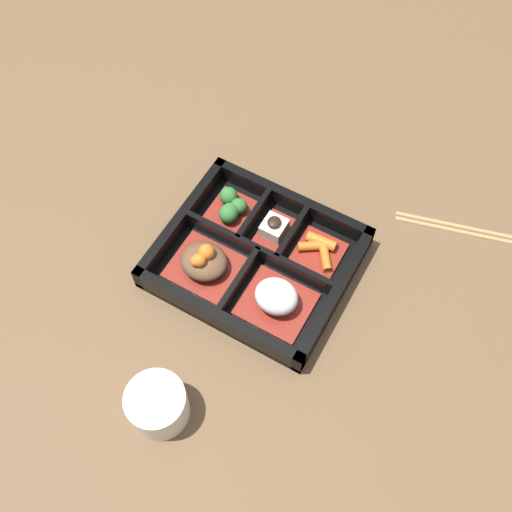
% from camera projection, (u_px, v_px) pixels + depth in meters
% --- Properties ---
extents(ground_plane, '(3.00, 3.00, 0.00)m').
position_uv_depth(ground_plane, '(256.00, 264.00, 0.87)').
color(ground_plane, brown).
extents(bento_base, '(0.26, 0.23, 0.01)m').
position_uv_depth(bento_base, '(256.00, 263.00, 0.86)').
color(bento_base, black).
rests_on(bento_base, ground_plane).
extents(bento_rim, '(0.26, 0.23, 0.04)m').
position_uv_depth(bento_rim, '(257.00, 256.00, 0.85)').
color(bento_rim, black).
rests_on(bento_rim, ground_plane).
extents(bowl_rice, '(0.10, 0.09, 0.05)m').
position_uv_depth(bowl_rice, '(276.00, 298.00, 0.81)').
color(bowl_rice, maroon).
rests_on(bowl_rice, bento_base).
extents(bowl_stew, '(0.10, 0.09, 0.05)m').
position_uv_depth(bowl_stew, '(204.00, 262.00, 0.84)').
color(bowl_stew, maroon).
rests_on(bowl_stew, bento_base).
extents(bowl_carrots, '(0.07, 0.07, 0.02)m').
position_uv_depth(bowl_carrots, '(319.00, 250.00, 0.86)').
color(bowl_carrots, maroon).
rests_on(bowl_carrots, bento_base).
extents(bowl_tofu, '(0.04, 0.07, 0.04)m').
position_uv_depth(bowl_tofu, '(272.00, 228.00, 0.87)').
color(bowl_tofu, maroon).
rests_on(bowl_tofu, bento_base).
extents(bowl_greens, '(0.06, 0.07, 0.03)m').
position_uv_depth(bowl_greens, '(232.00, 208.00, 0.89)').
color(bowl_greens, maroon).
rests_on(bowl_greens, bento_base).
extents(tea_cup, '(0.08, 0.08, 0.06)m').
position_uv_depth(tea_cup, '(161.00, 407.00, 0.73)').
color(tea_cup, beige).
rests_on(tea_cup, ground_plane).
extents(chopsticks, '(0.21, 0.07, 0.01)m').
position_uv_depth(chopsticks, '(469.00, 230.00, 0.89)').
color(chopsticks, '#A87F51').
rests_on(chopsticks, ground_plane).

